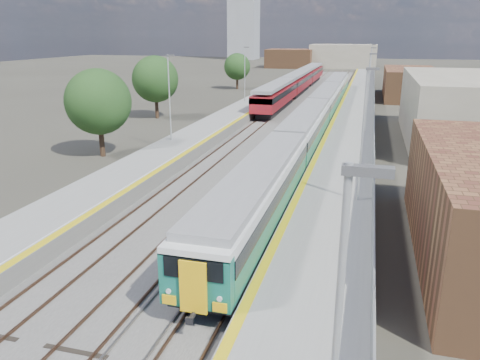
% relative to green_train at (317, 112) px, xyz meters
% --- Properties ---
extents(ground, '(320.00, 320.00, 0.00)m').
position_rel_green_train_xyz_m(ground, '(-1.50, 3.49, -2.09)').
color(ground, '#47443A').
rests_on(ground, ground).
extents(ballast_bed, '(10.50, 155.00, 0.06)m').
position_rel_green_train_xyz_m(ballast_bed, '(-3.75, 5.99, -2.06)').
color(ballast_bed, '#565451').
rests_on(ballast_bed, ground).
extents(tracks, '(8.96, 160.00, 0.17)m').
position_rel_green_train_xyz_m(tracks, '(-3.15, 7.67, -1.98)').
color(tracks, '#4C3323').
rests_on(tracks, ground).
extents(platform_right, '(4.70, 155.00, 8.52)m').
position_rel_green_train_xyz_m(platform_right, '(3.78, 5.98, -1.56)').
color(platform_right, slate).
rests_on(platform_right, ground).
extents(platform_left, '(4.30, 155.00, 8.52)m').
position_rel_green_train_xyz_m(platform_left, '(-10.55, 5.98, -1.57)').
color(platform_left, slate).
rests_on(platform_left, ground).
extents(buildings, '(72.00, 185.50, 40.00)m').
position_rel_green_train_xyz_m(buildings, '(-19.62, 92.09, 8.61)').
color(buildings, brown).
rests_on(buildings, ground).
extents(green_train, '(2.70, 75.17, 2.97)m').
position_rel_green_train_xyz_m(green_train, '(0.00, 0.00, 0.00)').
color(green_train, black).
rests_on(green_train, ground).
extents(red_train, '(2.87, 58.28, 3.63)m').
position_rel_green_train_xyz_m(red_train, '(-7.00, 32.13, 0.05)').
color(red_train, black).
rests_on(red_train, ground).
extents(tree_a, '(5.53, 5.53, 7.49)m').
position_rel_green_train_xyz_m(tree_a, '(-16.68, -15.96, 2.63)').
color(tree_a, '#382619').
rests_on(tree_a, ground).
extents(tree_b, '(5.68, 5.68, 7.70)m').
position_rel_green_train_xyz_m(tree_b, '(-20.30, 2.88, 2.76)').
color(tree_b, '#382619').
rests_on(tree_b, ground).
extents(tree_c, '(4.97, 4.97, 6.73)m').
position_rel_green_train_xyz_m(tree_c, '(-19.27, 36.51, 2.15)').
color(tree_c, '#382619').
rests_on(tree_c, ground).
extents(tree_d, '(4.45, 4.45, 6.03)m').
position_rel_green_train_xyz_m(tree_d, '(17.59, 14.13, 1.70)').
color(tree_d, '#382619').
rests_on(tree_d, ground).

